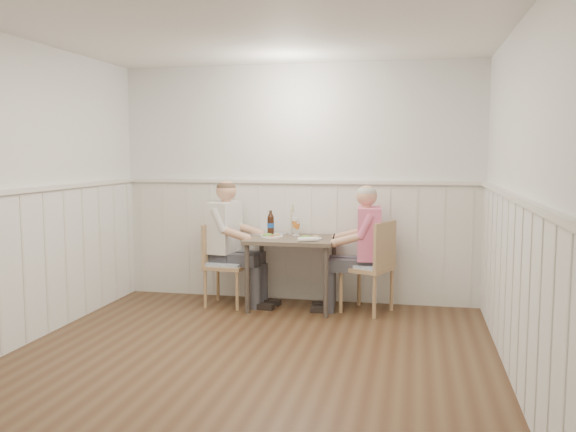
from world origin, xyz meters
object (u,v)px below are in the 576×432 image
(dining_table, at_px, (292,247))
(chair_right, at_px, (372,263))
(diner_cream, at_px, (228,252))
(grass_vase, at_px, (291,220))
(chair_left, at_px, (222,261))
(man_in_pink, at_px, (365,258))
(beer_bottle, at_px, (271,224))

(dining_table, height_order, chair_right, chair_right)
(diner_cream, height_order, grass_vase, diner_cream)
(dining_table, relative_size, chair_left, 1.03)
(dining_table, height_order, grass_vase, grass_vase)
(dining_table, distance_m, chair_right, 0.85)
(man_in_pink, relative_size, diner_cream, 0.97)
(man_in_pink, bearing_deg, chair_right, -23.88)
(dining_table, height_order, diner_cream, diner_cream)
(chair_left, height_order, diner_cream, diner_cream)
(diner_cream, distance_m, grass_vase, 0.76)
(dining_table, bearing_deg, chair_left, -177.77)
(dining_table, xyz_separation_m, chair_left, (-0.76, -0.03, -0.17))
(dining_table, distance_m, man_in_pink, 0.77)
(dining_table, height_order, beer_bottle, beer_bottle)
(dining_table, distance_m, chair_left, 0.78)
(dining_table, xyz_separation_m, grass_vase, (-0.07, 0.25, 0.26))
(man_in_pink, distance_m, beer_bottle, 1.10)
(dining_table, xyz_separation_m, beer_bottle, (-0.28, 0.19, 0.22))
(chair_right, bearing_deg, diner_cream, 177.76)
(diner_cream, bearing_deg, dining_table, -3.11)
(chair_right, height_order, diner_cream, diner_cream)
(diner_cream, relative_size, grass_vase, 3.93)
(beer_bottle, bearing_deg, chair_left, -155.29)
(chair_right, bearing_deg, man_in_pink, 156.12)
(beer_bottle, bearing_deg, diner_cream, -160.70)
(chair_left, distance_m, grass_vase, 0.86)
(diner_cream, bearing_deg, grass_vase, 17.81)
(dining_table, height_order, chair_left, chair_left)
(dining_table, bearing_deg, grass_vase, 104.90)
(chair_right, height_order, chair_left, chair_right)
(chair_left, bearing_deg, man_in_pink, 1.59)
(chair_left, bearing_deg, beer_bottle, 24.71)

